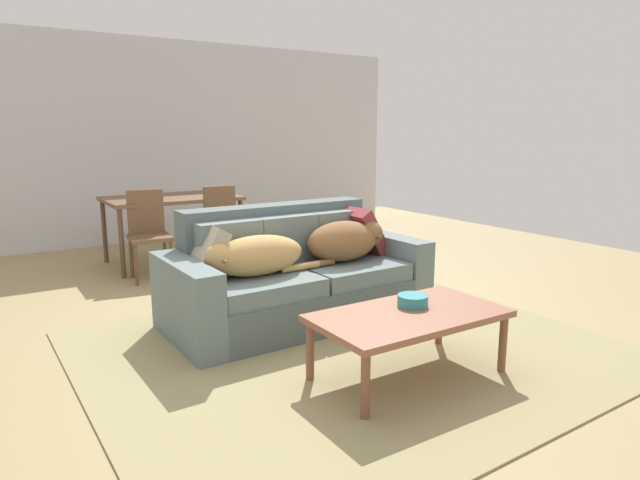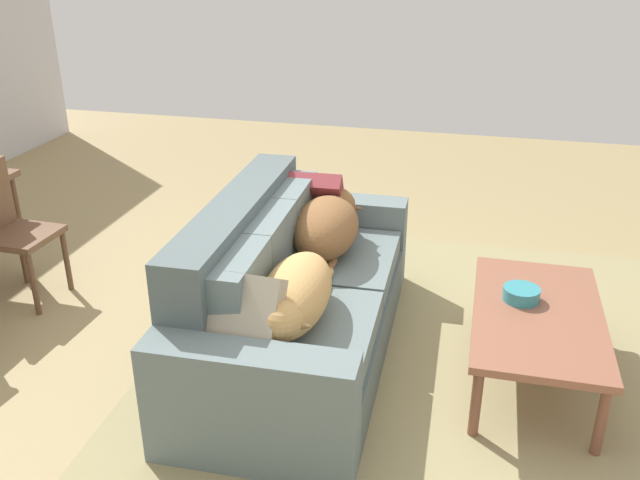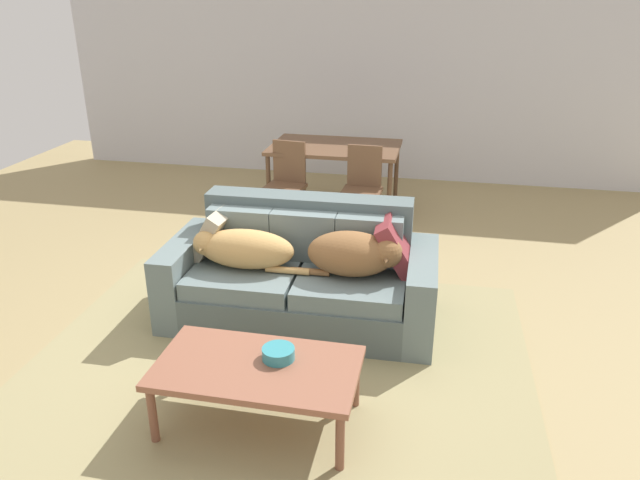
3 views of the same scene
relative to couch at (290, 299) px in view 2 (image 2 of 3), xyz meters
name	(u,v)px [view 2 (image 2 of 3)]	position (x,y,z in m)	size (l,w,h in m)	color
ground_plane	(298,366)	(-0.13, -0.08, -0.34)	(10.00, 10.00, 0.00)	#A08C5D
area_rug	(423,368)	(0.00, -0.75, -0.33)	(3.41, 2.97, 0.01)	#9B8F62
couch	(290,299)	(0.00, 0.00, 0.00)	(2.06, 0.99, 0.90)	#516061
dog_on_left_cushion	(295,296)	(-0.41, -0.15, 0.26)	(0.90, 0.34, 0.29)	tan
dog_on_right_cushion	(327,225)	(0.42, -0.11, 0.28)	(0.80, 0.39, 0.33)	brown
throw_pillow_by_left_arm	(235,318)	(-0.71, 0.04, 0.29)	(0.11, 0.40, 0.40)	#AEA58B
throw_pillow_by_right_arm	(310,201)	(0.71, 0.07, 0.30)	(0.11, 0.43, 0.43)	maroon
coffee_table	(537,319)	(0.05, -1.31, 0.03)	(1.17, 0.65, 0.41)	#8F5741
bowl_on_coffee_table	(521,294)	(0.15, -1.22, 0.11)	(0.19, 0.19, 0.07)	teal
dining_chair_near_right	(10,226)	(0.20, 1.88, 0.16)	(0.41, 0.41, 0.90)	brown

